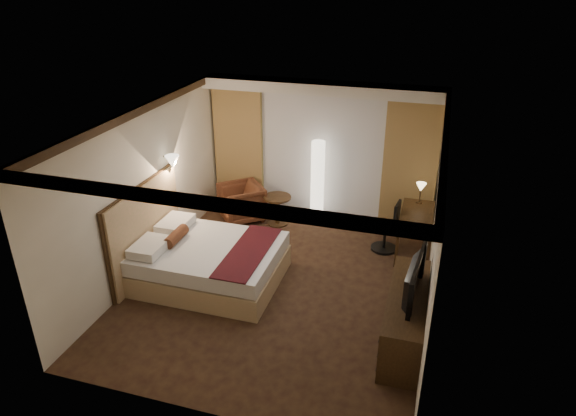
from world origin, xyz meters
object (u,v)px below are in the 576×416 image
(desk, at_px, (415,233))
(television, at_px, (408,273))
(floor_lamp, at_px, (317,182))
(office_chair, at_px, (386,226))
(dresser, at_px, (405,317))
(armchair, at_px, (241,201))
(side_table, at_px, (277,210))
(bed, at_px, (210,263))

(desk, xyz_separation_m, television, (0.02, -2.42, 0.68))
(floor_lamp, height_order, office_chair, floor_lamp)
(floor_lamp, xyz_separation_m, dresser, (1.99, -3.16, -0.46))
(armchair, bearing_deg, side_table, 50.46)
(floor_lamp, bearing_deg, bed, -113.29)
(floor_lamp, xyz_separation_m, television, (1.96, -3.16, 0.23))
(dresser, bearing_deg, floor_lamp, 122.26)
(bed, bearing_deg, dresser, -10.55)
(armchair, height_order, office_chair, office_chair)
(office_chair, bearing_deg, armchair, 179.85)
(office_chair, height_order, dresser, office_chair)
(side_table, height_order, floor_lamp, floor_lamp)
(bed, bearing_deg, side_table, 79.13)
(armchair, distance_m, side_table, 0.75)
(floor_lamp, height_order, television, floor_lamp)
(office_chair, bearing_deg, side_table, 176.88)
(side_table, relative_size, television, 0.52)
(armchair, height_order, desk, armchair)
(bed, relative_size, dresser, 1.16)
(office_chair, bearing_deg, bed, -137.37)
(armchair, height_order, side_table, armchair)
(armchair, bearing_deg, television, 10.50)
(bed, relative_size, floor_lamp, 1.32)
(desk, bearing_deg, bed, -148.95)
(bed, bearing_deg, floor_lamp, 66.71)
(floor_lamp, xyz_separation_m, desk, (1.94, -0.74, -0.45))
(floor_lamp, bearing_deg, side_table, -150.44)
(dresser, xyz_separation_m, television, (-0.03, 0.00, 0.69))
(armchair, xyz_separation_m, floor_lamp, (1.43, 0.40, 0.42))
(floor_lamp, distance_m, desk, 2.13)
(side_table, bearing_deg, television, -46.18)
(side_table, height_order, television, television)
(bed, xyz_separation_m, dresser, (3.10, -0.58, 0.05))
(side_table, xyz_separation_m, television, (2.65, -2.76, 0.76))
(floor_lamp, relative_size, dresser, 0.88)
(side_table, bearing_deg, floor_lamp, 29.56)
(floor_lamp, bearing_deg, television, -58.13)
(office_chair, bearing_deg, floor_lamp, 158.64)
(dresser, bearing_deg, television, 180.00)
(side_table, distance_m, floor_lamp, 0.95)
(desk, bearing_deg, office_chair, -174.39)
(bed, height_order, television, television)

